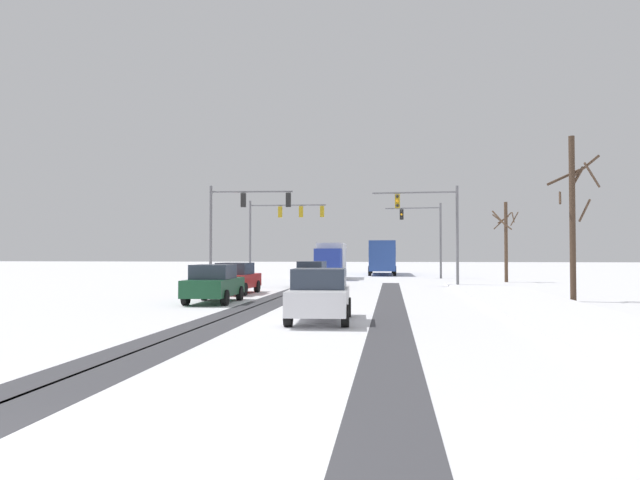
# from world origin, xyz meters

# --- Properties ---
(ground_plane) EXTENTS (300.00, 300.00, 0.00)m
(ground_plane) POSITION_xyz_m (0.00, 0.00, 0.00)
(ground_plane) COLOR white
(wheel_track_left_lane) EXTENTS (0.81, 36.77, 0.01)m
(wheel_track_left_lane) POSITION_xyz_m (-2.04, 16.71, 0.00)
(wheel_track_left_lane) COLOR #424247
(wheel_track_left_lane) RESTS_ON ground
(wheel_track_right_lane) EXTENTS (1.07, 36.77, 0.01)m
(wheel_track_right_lane) POSITION_xyz_m (-1.19, 16.71, 0.00)
(wheel_track_right_lane) COLOR #424247
(wheel_track_right_lane) RESTS_ON ground
(wheel_track_center) EXTENTS (1.16, 36.77, 0.01)m
(wheel_track_center) POSITION_xyz_m (3.62, 16.71, 0.00)
(wheel_track_center) COLOR #424247
(wheel_track_center) RESTS_ON ground
(sidewalk_kerb_right) EXTENTS (4.00, 36.77, 0.12)m
(sidewalk_kerb_right) POSITION_xyz_m (9.30, 15.04, 0.06)
(sidewalk_kerb_right) COLOR white
(sidewalk_kerb_right) RESTS_ON ground
(traffic_signal_near_left) EXTENTS (5.38, 0.73, 6.50)m
(traffic_signal_near_left) POSITION_xyz_m (-6.07, 29.58, 4.62)
(traffic_signal_near_left) COLOR slate
(traffic_signal_near_left) RESTS_ON ground
(traffic_signal_far_right) EXTENTS (4.83, 0.52, 6.50)m
(traffic_signal_far_right) POSITION_xyz_m (6.63, 43.52, 4.35)
(traffic_signal_far_right) COLOR slate
(traffic_signal_far_right) RESTS_ON ground
(traffic_signal_near_right) EXTENTS (5.55, 0.38, 6.50)m
(traffic_signal_near_right) POSITION_xyz_m (6.41, 31.45, 4.40)
(traffic_signal_near_right) COLOR slate
(traffic_signal_near_right) RESTS_ON ground
(traffic_signal_far_left) EXTENTS (6.39, 0.44, 6.50)m
(traffic_signal_far_left) POSITION_xyz_m (-5.36, 39.49, 4.80)
(traffic_signal_far_left) COLOR slate
(traffic_signal_far_left) RESTS_ON ground
(car_black_lead) EXTENTS (1.98, 4.17, 1.62)m
(car_black_lead) POSITION_xyz_m (-1.27, 29.40, 0.82)
(car_black_lead) COLOR black
(car_black_lead) RESTS_ON ground
(car_red_second) EXTENTS (1.87, 4.12, 1.62)m
(car_red_second) POSITION_xyz_m (-4.38, 23.02, 0.82)
(car_red_second) COLOR red
(car_red_second) RESTS_ON ground
(car_dark_green_third) EXTENTS (1.97, 4.17, 1.62)m
(car_dark_green_third) POSITION_xyz_m (-3.80, 17.71, 0.82)
(car_dark_green_third) COLOR #194C2D
(car_dark_green_third) RESTS_ON ground
(car_white_fourth) EXTENTS (2.00, 4.18, 1.62)m
(car_white_fourth) POSITION_xyz_m (1.49, 11.81, 0.82)
(car_white_fourth) COLOR silver
(car_white_fourth) RESTS_ON ground
(bus_oncoming) EXTENTS (2.82, 11.04, 3.38)m
(bus_oncoming) POSITION_xyz_m (2.73, 52.15, 1.99)
(bus_oncoming) COLOR #284793
(bus_oncoming) RESTS_ON ground
(box_truck_delivery) EXTENTS (2.46, 7.46, 3.02)m
(box_truck_delivery) POSITION_xyz_m (-1.40, 41.53, 1.63)
(box_truck_delivery) COLOR #233899
(box_truck_delivery) RESTS_ON ground
(bare_tree_sidewalk_mid) EXTENTS (2.12, 2.30, 7.23)m
(bare_tree_sidewalk_mid) POSITION_xyz_m (11.56, 20.34, 3.91)
(bare_tree_sidewalk_mid) COLOR #423023
(bare_tree_sidewalk_mid) RESTS_ON ground
(bare_tree_sidewalk_far) EXTENTS (1.85, 1.86, 5.97)m
(bare_tree_sidewalk_far) POSITION_xyz_m (12.12, 37.48, 3.28)
(bare_tree_sidewalk_far) COLOR #4C3828
(bare_tree_sidewalk_far) RESTS_ON ground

